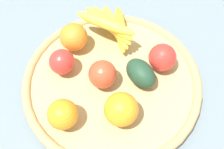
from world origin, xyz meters
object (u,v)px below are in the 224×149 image
Objects in this scene: banana_bunch at (112,26)px; apple_0 at (103,74)px; apple_2 at (162,57)px; orange_1 at (63,114)px; apple_1 at (62,62)px; orange_0 at (74,37)px; orange_2 at (121,109)px; avocado at (141,73)px.

apple_0 is at bearing 26.29° from banana_bunch.
orange_1 is at bearing -21.37° from apple_2.
apple_1 is at bearing -138.76° from orange_1.
apple_0 and orange_1 have the same top height.
banana_bunch reaches higher than apple_0.
orange_0 is at bearing -35.26° from banana_bunch.
banana_bunch reaches higher than apple_2.
banana_bunch reaches higher than orange_2.
apple_1 is at bearing -75.63° from apple_0.
banana_bunch is at bearing -140.31° from orange_2.
apple_0 is 0.11m from apple_1.
banana_bunch is at bearing 144.74° from orange_0.
apple_0 is 0.11m from orange_2.
apple_2 reaches higher than avocado.
avocado is at bearing 115.80° from apple_1.
apple_1 reaches higher than avocado.
apple_2 is 0.19m from orange_2.
apple_2 is at bearing 162.55° from avocado.
orange_1 is at bearing 11.92° from banana_bunch.
orange_0 is at bearing -87.31° from avocado.
banana_bunch is 0.17m from apple_1.
avocado is (-0.01, 0.21, -0.01)m from orange_0.
avocado is 0.20m from apple_1.
orange_2 reaches higher than avocado.
orange_0 is at bearing -162.80° from apple_1.
apple_0 reaches higher than avocado.
orange_0 is 0.21m from avocado.
apple_1 is at bearing -64.20° from avocado.
apple_2 is 0.26m from apple_1.
avocado is (0.08, 0.14, -0.01)m from banana_bunch.
apple_2 is at bearing 86.25° from banana_bunch.
apple_1 is at bearing -97.71° from orange_2.
avocado is 1.24× the size of orange_1.
apple_0 is at bearing 175.86° from orange_1.
apple_2 is 0.24m from orange_0.
orange_1 reaches higher than avocado.
banana_bunch is at bearing -153.71° from apple_0.
apple_2 is at bearing 143.64° from apple_0.
banana_bunch reaches higher than orange_1.
apple_2 is 0.16m from apple_0.
orange_0 is 1.05× the size of orange_1.
banana_bunch is 0.29m from orange_1.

